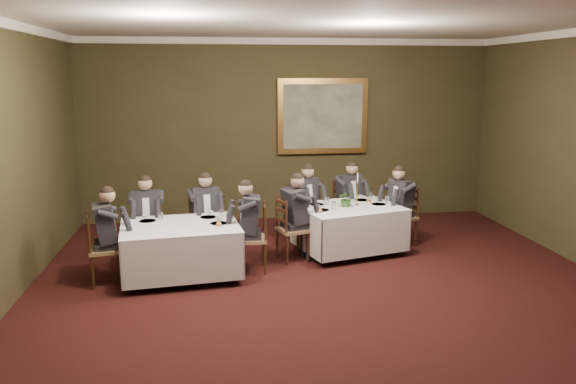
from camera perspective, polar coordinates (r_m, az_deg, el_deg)
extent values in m
plane|color=black|center=(6.68, 5.85, -13.29)|extent=(10.00, 10.00, 0.00)
cube|color=silver|center=(6.09, 6.57, 18.08)|extent=(8.00, 10.00, 0.10)
cube|color=#35331A|center=(11.02, 0.00, 6.24)|extent=(8.00, 0.10, 3.50)
cube|color=white|center=(10.94, 0.04, 15.06)|extent=(8.00, 0.10, 0.12)
cube|color=black|center=(9.03, 6.24, -1.67)|extent=(1.75, 1.48, 0.04)
cube|color=white|center=(9.02, 6.24, -1.51)|extent=(1.82, 1.55, 0.02)
cube|color=white|center=(9.10, 6.20, -3.53)|extent=(1.84, 1.58, 0.65)
cube|color=black|center=(8.03, -10.91, -3.53)|extent=(1.69, 1.35, 0.04)
cube|color=white|center=(8.02, -10.92, -3.36)|extent=(1.75, 1.41, 0.02)
cube|color=white|center=(8.12, -10.83, -5.61)|extent=(1.78, 1.44, 0.65)
cube|color=olive|center=(9.59, 1.69, -2.29)|extent=(0.59, 0.58, 0.05)
cube|color=black|center=(9.68, 1.00, -0.67)|extent=(0.35, 0.21, 0.54)
cube|color=black|center=(9.51, 1.70, -0.10)|extent=(0.52, 0.47, 0.55)
sphere|color=tan|center=(9.44, 1.72, 2.15)|extent=(0.29, 0.29, 0.21)
cube|color=olive|center=(9.96, 6.12, -1.82)|extent=(0.57, 0.56, 0.05)
cube|color=black|center=(10.06, 5.50, -0.25)|extent=(0.36, 0.18, 0.54)
cube|color=black|center=(9.88, 6.17, 0.29)|extent=(0.51, 0.45, 0.55)
sphere|color=tan|center=(9.81, 6.22, 2.47)|extent=(0.28, 0.28, 0.21)
cube|color=olive|center=(8.67, 0.47, -3.84)|extent=(0.53, 0.54, 0.05)
cube|color=black|center=(8.53, -0.69, -2.40)|extent=(0.14, 0.37, 0.54)
cube|color=black|center=(8.57, 0.47, -1.43)|extent=(0.42, 0.49, 0.55)
sphere|color=tan|center=(8.49, 0.48, 1.06)|extent=(0.26, 0.26, 0.21)
cube|color=olive|center=(9.59, 11.38, -2.53)|extent=(0.56, 0.57, 0.05)
cube|color=black|center=(9.66, 12.28, -0.97)|extent=(0.18, 0.36, 0.54)
cube|color=black|center=(9.51, 11.47, -0.34)|extent=(0.45, 0.51, 0.55)
sphere|color=tan|center=(9.44, 11.57, 1.91)|extent=(0.28, 0.28, 0.21)
cube|color=olive|center=(8.88, -14.03, -3.82)|extent=(0.46, 0.44, 0.05)
cube|color=black|center=(9.01, -14.03, -1.99)|extent=(0.38, 0.05, 0.54)
cube|color=black|center=(8.79, -14.15, -1.46)|extent=(0.43, 0.33, 0.55)
sphere|color=tan|center=(8.71, -14.28, 0.97)|extent=(0.22, 0.22, 0.21)
cube|color=olive|center=(8.93, -8.39, -3.51)|extent=(0.54, 0.53, 0.05)
cube|color=black|center=(9.04, -8.76, -1.72)|extent=(0.37, 0.13, 0.54)
cube|color=black|center=(8.83, -8.46, -1.16)|extent=(0.49, 0.41, 0.55)
sphere|color=tan|center=(8.76, -8.54, 1.26)|extent=(0.26, 0.26, 0.21)
cube|color=olive|center=(8.22, -3.69, -4.76)|extent=(0.44, 0.46, 0.05)
cube|color=black|center=(8.16, -2.38, -3.08)|extent=(0.05, 0.38, 0.54)
cube|color=black|center=(8.12, -3.72, -2.22)|extent=(0.33, 0.43, 0.55)
sphere|color=tan|center=(8.03, -3.76, 0.41)|extent=(0.22, 0.22, 0.21)
cube|color=olive|center=(8.11, -18.11, -5.57)|extent=(0.50, 0.52, 0.05)
cube|color=black|center=(8.04, -19.57, -4.00)|extent=(0.11, 0.38, 0.54)
cube|color=black|center=(8.01, -18.28, -3.01)|extent=(0.39, 0.47, 0.55)
sphere|color=tan|center=(7.92, -18.46, -0.35)|extent=(0.25, 0.25, 0.21)
imported|color=#2D5926|center=(8.97, 5.97, -0.56)|extent=(0.28, 0.25, 0.29)
cylinder|color=#B28436|center=(9.14, 7.02, -1.22)|extent=(0.08, 0.08, 0.02)
cylinder|color=#B28436|center=(9.10, 7.05, -0.06)|extent=(0.02, 0.02, 0.36)
cylinder|color=white|center=(9.05, 7.09, 1.53)|extent=(0.02, 0.02, 0.16)
cylinder|color=white|center=(9.11, 2.92, -1.21)|extent=(0.25, 0.25, 0.01)
cylinder|color=white|center=(9.25, 2.75, -0.86)|extent=(0.08, 0.08, 0.05)
cylinder|color=white|center=(9.13, 3.97, -0.79)|extent=(0.06, 0.06, 0.14)
cylinder|color=white|center=(8.34, -14.09, -2.80)|extent=(0.25, 0.25, 0.01)
cylinder|color=white|center=(8.48, -13.99, -2.40)|extent=(0.08, 0.08, 0.05)
cylinder|color=white|center=(8.30, -12.95, -2.36)|extent=(0.06, 0.06, 0.14)
cube|color=#E6AA54|center=(11.05, 3.54, 7.68)|extent=(1.77, 0.08, 1.46)
cube|color=#4C4F34|center=(11.01, 3.59, 7.66)|extent=(1.55, 0.01, 1.24)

